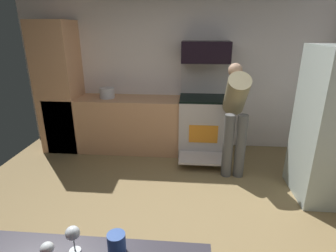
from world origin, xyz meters
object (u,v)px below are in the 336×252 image
at_px(microwave, 206,52).
at_px(stock_pot, 107,93).
at_px(oven_range, 203,124).
at_px(person_cook, 235,111).
at_px(wine_glass_mid, 73,234).
at_px(wine_glass_near, 47,250).
at_px(mug_tea, 117,243).

relative_size(microwave, stock_pot, 3.02).
bearing_deg(microwave, oven_range, -90.00).
distance_m(oven_range, microwave, 1.13).
distance_m(microwave, stock_pot, 1.71).
height_order(person_cook, stock_pot, person_cook).
relative_size(person_cook, wine_glass_mid, 10.06).
xyz_separation_m(wine_glass_mid, stock_pot, (-0.80, 3.19, -0.03)).
relative_size(oven_range, microwave, 1.99).
bearing_deg(wine_glass_near, wine_glass_mid, 50.27).
distance_m(wine_glass_mid, mug_tea, 0.22).
height_order(person_cook, mug_tea, person_cook).
height_order(person_cook, wine_glass_near, person_cook).
xyz_separation_m(mug_tea, stock_pot, (-1.02, 3.17, 0.03)).
height_order(wine_glass_near, wine_glass_mid, wine_glass_mid).
xyz_separation_m(wine_glass_near, mug_tea, (0.30, 0.11, -0.04)).
distance_m(wine_glass_near, wine_glass_mid, 0.13).
height_order(oven_range, stock_pot, oven_range).
relative_size(person_cook, wine_glass_near, 11.14).
distance_m(microwave, wine_glass_mid, 3.42).
bearing_deg(person_cook, stock_pot, 162.55).
bearing_deg(stock_pot, person_cook, -17.45).
height_order(wine_glass_mid, mug_tea, wine_glass_mid).
height_order(microwave, person_cook, microwave).
bearing_deg(wine_glass_mid, stock_pot, 104.07).
bearing_deg(wine_glass_mid, mug_tea, 4.17).
bearing_deg(wine_glass_mid, person_cook, 65.27).
bearing_deg(oven_range, microwave, 90.00).
bearing_deg(mug_tea, stock_pot, 107.75).
bearing_deg(mug_tea, microwave, 80.24).
bearing_deg(stock_pot, microwave, 2.91).
xyz_separation_m(wine_glass_near, stock_pot, (-0.72, 3.29, -0.01)).
relative_size(wine_glass_near, mug_tea, 1.26).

